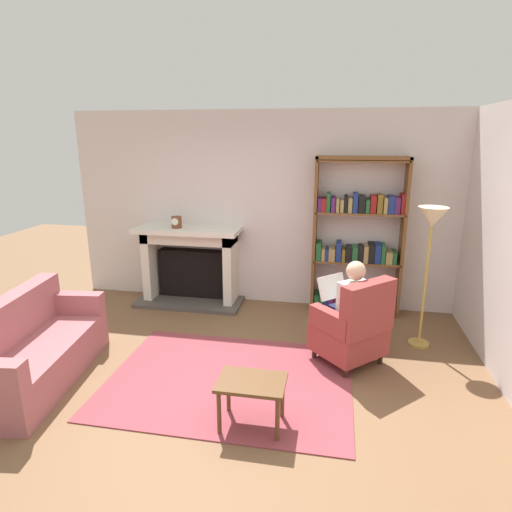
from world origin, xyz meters
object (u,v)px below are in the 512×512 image
object	(u,v)px
bookshelf	(359,242)
side_table	(252,388)
floor_lamp	(431,230)
seated_reader	(346,306)
sofa_floral	(32,351)
mantel_clock	(177,222)
armchair_reading	(354,327)
fireplace	(191,262)

from	to	relation	value
bookshelf	side_table	size ratio (longest dim) A/B	3.76
floor_lamp	bookshelf	bearing A→B (deg)	129.17
bookshelf	seated_reader	distance (m)	1.44
sofa_floral	side_table	bearing A→B (deg)	-104.55
mantel_clock	bookshelf	xyz separation A→B (m)	(2.49, 0.14, -0.21)
bookshelf	seated_reader	size ratio (longest dim) A/B	1.85
sofa_floral	floor_lamp	world-z (taller)	floor_lamp
armchair_reading	side_table	size ratio (longest dim) A/B	1.73
side_table	seated_reader	bearing A→B (deg)	59.17
bookshelf	mantel_clock	bearing A→B (deg)	-176.88
mantel_clock	seated_reader	xyz separation A→B (m)	(2.34, -1.25, -0.58)
seated_reader	floor_lamp	distance (m)	1.26
seated_reader	fireplace	bearing A→B (deg)	-76.11
floor_lamp	seated_reader	bearing A→B (deg)	-149.56
seated_reader	floor_lamp	size ratio (longest dim) A/B	0.70
mantel_clock	seated_reader	world-z (taller)	mantel_clock
sofa_floral	side_table	world-z (taller)	sofa_floral
floor_lamp	sofa_floral	bearing A→B (deg)	-158.75
fireplace	bookshelf	size ratio (longest dim) A/B	0.72
fireplace	side_table	distance (m)	3.01
fireplace	bookshelf	world-z (taller)	bookshelf
bookshelf	armchair_reading	size ratio (longest dim) A/B	2.17
mantel_clock	sofa_floral	bearing A→B (deg)	-106.96
armchair_reading	sofa_floral	size ratio (longest dim) A/B	0.55
side_table	armchair_reading	bearing A→B (deg)	54.75
sofa_floral	side_table	distance (m)	2.27
bookshelf	armchair_reading	distance (m)	1.57
seated_reader	floor_lamp	bearing A→B (deg)	166.01
mantel_clock	bookshelf	world-z (taller)	bookshelf
side_table	floor_lamp	xyz separation A→B (m)	(1.64, 1.80, 1.01)
armchair_reading	mantel_clock	bearing A→B (deg)	-73.29
fireplace	armchair_reading	size ratio (longest dim) A/B	1.56
bookshelf	armchair_reading	xyz separation A→B (m)	(-0.07, -1.47, -0.56)
bookshelf	floor_lamp	distance (m)	1.19
seated_reader	sofa_floral	bearing A→B (deg)	-26.07
bookshelf	seated_reader	bearing A→B (deg)	-96.41
mantel_clock	sofa_floral	xyz separation A→B (m)	(-0.69, -2.25, -0.88)
side_table	bookshelf	bearing A→B (deg)	70.92
fireplace	armchair_reading	bearing A→B (deg)	-32.28
mantel_clock	sofa_floral	distance (m)	2.51
mantel_clock	fireplace	bearing A→B (deg)	34.75
bookshelf	sofa_floral	world-z (taller)	bookshelf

